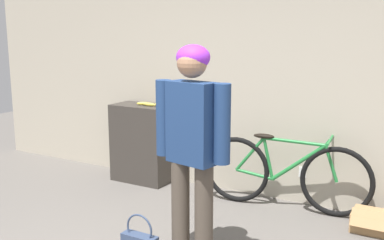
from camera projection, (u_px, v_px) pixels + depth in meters
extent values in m
cube|color=#B7AD99|center=(258.00, 80.00, 4.90)|extent=(8.00, 0.06, 2.60)
cube|color=white|center=(303.00, 172.00, 4.79)|extent=(0.08, 0.01, 0.12)
cube|color=#38332D|center=(142.00, 143.00, 5.52)|extent=(0.72, 0.39, 0.95)
cylinder|color=#4C4238|center=(181.00, 211.00, 3.57)|extent=(0.15, 0.15, 0.83)
cylinder|color=#4C4238|center=(204.00, 216.00, 3.47)|extent=(0.15, 0.15, 0.83)
cube|color=navy|center=(192.00, 123.00, 3.38)|extent=(0.41, 0.26, 0.62)
cylinder|color=navy|center=(164.00, 118.00, 3.50)|extent=(0.12, 0.12, 0.59)
cylinder|color=navy|center=(222.00, 124.00, 3.26)|extent=(0.12, 0.12, 0.59)
sphere|color=#A37556|center=(192.00, 63.00, 3.29)|extent=(0.23, 0.23, 0.23)
ellipsoid|color=purple|center=(193.00, 57.00, 3.30)|extent=(0.26, 0.24, 0.19)
torus|color=black|center=(236.00, 170.00, 4.84)|extent=(0.72, 0.13, 0.72)
torus|color=black|center=(337.00, 182.00, 4.44)|extent=(0.72, 0.13, 0.72)
cylinder|color=#237A38|center=(254.00, 174.00, 4.77)|extent=(0.40, 0.08, 0.09)
cylinder|color=#237A38|center=(250.00, 154.00, 4.75)|extent=(0.32, 0.07, 0.40)
cylinder|color=#237A38|center=(268.00, 159.00, 4.68)|extent=(0.14, 0.05, 0.44)
cylinder|color=#237A38|center=(298.00, 163.00, 4.56)|extent=(0.55, 0.10, 0.45)
cylinder|color=#237A38|center=(294.00, 142.00, 4.54)|extent=(0.62, 0.10, 0.05)
cylinder|color=#237A38|center=(331.00, 164.00, 4.43)|extent=(0.16, 0.05, 0.37)
cylinder|color=#237A38|center=(328.00, 143.00, 4.41)|extent=(0.07, 0.04, 0.08)
cylinder|color=#237A38|center=(330.00, 140.00, 4.39)|extent=(0.07, 0.46, 0.02)
ellipsoid|color=black|center=(264.00, 136.00, 4.65)|extent=(0.23, 0.10, 0.05)
ellipsoid|color=#EAD64C|center=(149.00, 104.00, 5.34)|extent=(0.17, 0.04, 0.04)
ellipsoid|color=#EAD64C|center=(143.00, 104.00, 5.40)|extent=(0.15, 0.10, 0.04)
ellipsoid|color=#EAD64C|center=(158.00, 105.00, 5.30)|extent=(0.15, 0.10, 0.04)
sphere|color=brown|center=(140.00, 103.00, 5.45)|extent=(0.02, 0.02, 0.02)
torus|color=#334260|center=(139.00, 229.00, 3.64)|extent=(0.25, 0.02, 0.25)
cube|color=#A87F51|center=(376.00, 222.00, 4.16)|extent=(0.42, 0.32, 0.17)
cube|color=#A87F51|center=(374.00, 220.00, 4.01)|extent=(0.40, 0.11, 0.14)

